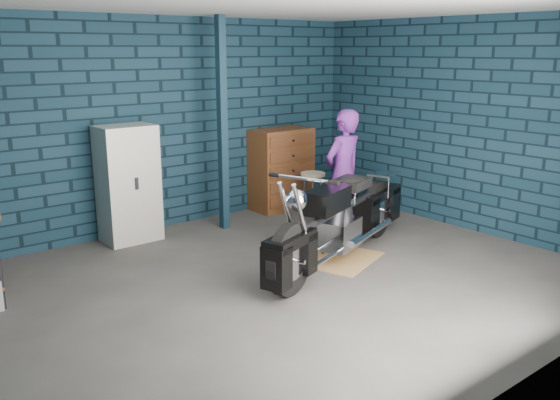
# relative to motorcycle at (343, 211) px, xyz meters

# --- Properties ---
(ground) EXTENTS (6.00, 6.00, 0.00)m
(ground) POSITION_rel_motorcycle_xyz_m (-0.89, -0.10, -0.56)
(ground) COLOR #494644
(ground) RESTS_ON ground
(room_walls) EXTENTS (6.02, 5.01, 2.71)m
(room_walls) POSITION_rel_motorcycle_xyz_m (-0.89, 0.45, 1.34)
(room_walls) COLOR #0F2533
(room_walls) RESTS_ON ground
(support_post) EXTENTS (0.10, 0.10, 2.70)m
(support_post) POSITION_rel_motorcycle_xyz_m (-0.34, 1.85, 0.79)
(support_post) COLOR #112838
(support_post) RESTS_ON ground
(drip_mat) EXTENTS (1.07, 0.94, 0.01)m
(drip_mat) POSITION_rel_motorcycle_xyz_m (0.00, 0.00, -0.55)
(drip_mat) COLOR olive
(drip_mat) RESTS_ON ground
(motorcycle) EXTENTS (2.62, 1.50, 1.12)m
(motorcycle) POSITION_rel_motorcycle_xyz_m (0.00, 0.00, 0.00)
(motorcycle) COLOR black
(motorcycle) RESTS_ON ground
(person) EXTENTS (0.61, 0.43, 1.59)m
(person) POSITION_rel_motorcycle_xyz_m (0.62, 0.63, 0.24)
(person) COLOR #561E72
(person) RESTS_ON ground
(locker) EXTENTS (0.66, 0.47, 1.42)m
(locker) POSITION_rel_motorcycle_xyz_m (-1.53, 2.13, 0.15)
(locker) COLOR beige
(locker) RESTS_ON ground
(tool_chest) EXTENTS (0.88, 0.49, 1.18)m
(tool_chest) POSITION_rel_motorcycle_xyz_m (0.87, 2.13, 0.03)
(tool_chest) COLOR brown
(tool_chest) RESTS_ON ground
(shop_stool) EXTENTS (0.37, 0.37, 0.63)m
(shop_stool) POSITION_rel_motorcycle_xyz_m (0.93, 1.53, -0.25)
(shop_stool) COLOR beige
(shop_stool) RESTS_ON ground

